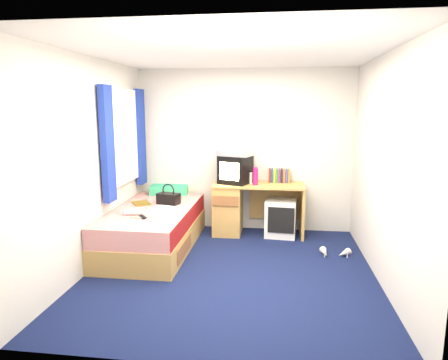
# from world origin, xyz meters

# --- Properties ---
(ground) EXTENTS (3.40, 3.40, 0.00)m
(ground) POSITION_xyz_m (0.00, 0.00, 0.00)
(ground) COLOR #0C1438
(ground) RESTS_ON ground
(room_shell) EXTENTS (3.40, 3.40, 3.40)m
(room_shell) POSITION_xyz_m (0.00, 0.00, 1.45)
(room_shell) COLOR white
(room_shell) RESTS_ON ground
(bed) EXTENTS (1.01, 2.00, 0.54)m
(bed) POSITION_xyz_m (-1.10, 0.65, 0.27)
(bed) COLOR tan
(bed) RESTS_ON ground
(pillow) EXTENTS (0.61, 0.43, 0.12)m
(pillow) POSITION_xyz_m (-1.13, 1.56, 0.60)
(pillow) COLOR #1B9CB0
(pillow) RESTS_ON bed
(desk) EXTENTS (1.30, 0.55, 0.75)m
(desk) POSITION_xyz_m (-0.03, 1.44, 0.41)
(desk) COLOR tan
(desk) RESTS_ON ground
(storage_cube) EXTENTS (0.47, 0.47, 0.54)m
(storage_cube) POSITION_xyz_m (0.57, 1.40, 0.27)
(storage_cube) COLOR white
(storage_cube) RESTS_ON ground
(crt_tv) EXTENTS (0.51, 0.50, 0.40)m
(crt_tv) POSITION_xyz_m (-0.10, 1.44, 0.95)
(crt_tv) COLOR black
(crt_tv) RESTS_ON desk
(vcr) EXTENTS (0.54, 0.46, 0.09)m
(vcr) POSITION_xyz_m (-0.10, 1.44, 1.20)
(vcr) COLOR silver
(vcr) RESTS_ON crt_tv
(book_row) EXTENTS (0.31, 0.13, 0.20)m
(book_row) POSITION_xyz_m (0.53, 1.60, 0.85)
(book_row) COLOR maroon
(book_row) RESTS_ON desk
(picture_frame) EXTENTS (0.02, 0.12, 0.14)m
(picture_frame) POSITION_xyz_m (0.67, 1.64, 0.82)
(picture_frame) COLOR #322010
(picture_frame) RESTS_ON desk
(pink_water_bottle) EXTENTS (0.08, 0.08, 0.23)m
(pink_water_bottle) POSITION_xyz_m (0.19, 1.35, 0.86)
(pink_water_bottle) COLOR #C01B69
(pink_water_bottle) RESTS_ON desk
(aerosol_can) EXTENTS (0.06, 0.06, 0.17)m
(aerosol_can) POSITION_xyz_m (0.12, 1.44, 0.83)
(aerosol_can) COLOR white
(aerosol_can) RESTS_ON desk
(handbag) EXTENTS (0.33, 0.24, 0.28)m
(handbag) POSITION_xyz_m (-0.96, 0.91, 0.62)
(handbag) COLOR black
(handbag) RESTS_ON bed
(towel) EXTENTS (0.37, 0.34, 0.10)m
(towel) POSITION_xyz_m (-0.82, 0.29, 0.59)
(towel) COLOR white
(towel) RESTS_ON bed
(magazine) EXTENTS (0.33, 0.35, 0.01)m
(magazine) POSITION_xyz_m (-1.33, 0.87, 0.55)
(magazine) COLOR gold
(magazine) RESTS_ON bed
(water_bottle) EXTENTS (0.21, 0.10, 0.07)m
(water_bottle) POSITION_xyz_m (-1.24, 0.30, 0.58)
(water_bottle) COLOR silver
(water_bottle) RESTS_ON bed
(colour_swatch_fan) EXTENTS (0.22, 0.08, 0.01)m
(colour_swatch_fan) POSITION_xyz_m (-1.13, 0.17, 0.55)
(colour_swatch_fan) COLOR gold
(colour_swatch_fan) RESTS_ON bed
(remote_control) EXTENTS (0.13, 0.16, 0.02)m
(remote_control) POSITION_xyz_m (-1.08, 0.20, 0.55)
(remote_control) COLOR black
(remote_control) RESTS_ON bed
(window_assembly) EXTENTS (0.11, 1.42, 1.40)m
(window_assembly) POSITION_xyz_m (-1.55, 0.90, 1.42)
(window_assembly) COLOR silver
(window_assembly) RESTS_ON room_shell
(white_heels) EXTENTS (0.39, 0.23, 0.09)m
(white_heels) POSITION_xyz_m (1.23, 0.65, 0.04)
(white_heels) COLOR silver
(white_heels) RESTS_ON ground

